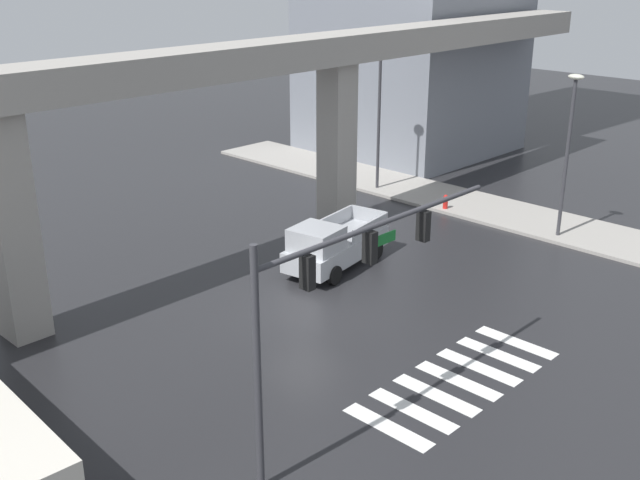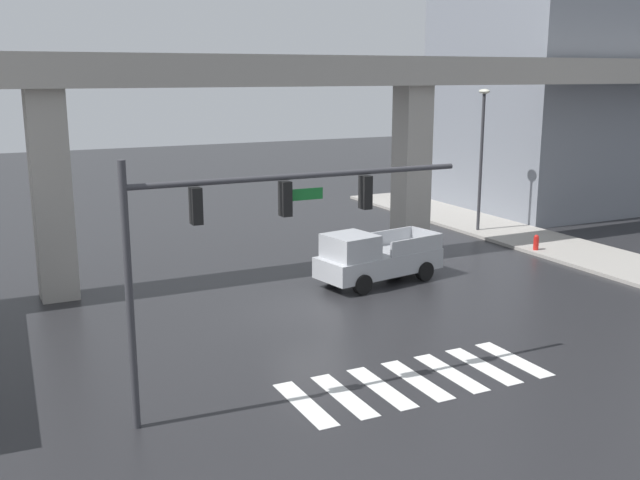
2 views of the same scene
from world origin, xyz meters
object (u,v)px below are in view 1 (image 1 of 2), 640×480
street_lamp_near_corner (569,138)px  fire_hydrant (445,203)px  pickup_truck (333,246)px  street_lamp_mid_block (379,105)px  traffic_signal_mast (339,280)px

street_lamp_near_corner → fire_hydrant: street_lamp_near_corner is taller
pickup_truck → street_lamp_mid_block: street_lamp_mid_block is taller
street_lamp_near_corner → fire_hydrant: 7.13m
traffic_signal_mast → fire_hydrant: size_ratio=10.22×
pickup_truck → street_lamp_mid_block: 11.66m
traffic_signal_mast → fire_hydrant: 20.03m
traffic_signal_mast → fire_hydrant: traffic_signal_mast is taller
fire_hydrant → street_lamp_near_corner: bearing=-86.1°
pickup_truck → street_lamp_near_corner: street_lamp_near_corner is taller
pickup_truck → street_lamp_mid_block: bearing=30.9°
street_lamp_mid_block → fire_hydrant: (-0.40, -4.70, -4.13)m
traffic_signal_mast → pickup_truck: bearing=43.8°
pickup_truck → street_lamp_near_corner: bearing=-26.8°
traffic_signal_mast → street_lamp_mid_block: 22.47m
street_lamp_near_corner → street_lamp_mid_block: 10.51m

